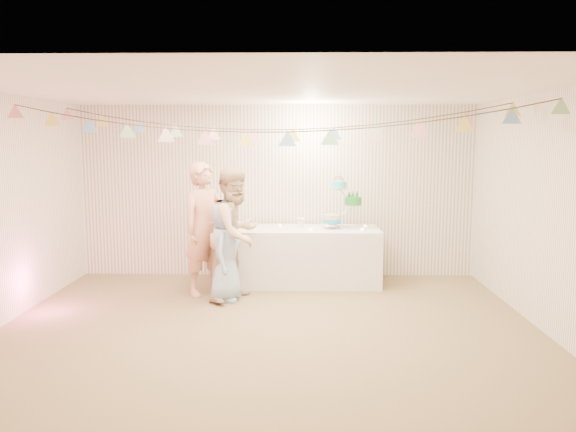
{
  "coord_description": "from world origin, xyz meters",
  "views": [
    {
      "loc": [
        0.34,
        -6.02,
        2.07
      ],
      "look_at": [
        0.2,
        0.8,
        1.15
      ],
      "focal_mm": 35.0,
      "sensor_mm": 36.0,
      "label": 1
    }
  ],
  "objects_px": {
    "table": "(304,256)",
    "person_child": "(225,251)",
    "cake_stand": "(342,208)",
    "person_adult_a": "(205,229)",
    "person_adult_b": "(236,234)"
  },
  "relations": [
    {
      "from": "person_adult_a",
      "to": "cake_stand",
      "type": "bearing_deg",
      "value": -27.9
    },
    {
      "from": "person_adult_a",
      "to": "person_child",
      "type": "relative_size",
      "value": 1.37
    },
    {
      "from": "table",
      "to": "cake_stand",
      "type": "relative_size",
      "value": 3.08
    },
    {
      "from": "person_adult_a",
      "to": "person_child",
      "type": "height_order",
      "value": "person_adult_a"
    },
    {
      "from": "cake_stand",
      "to": "person_adult_b",
      "type": "relative_size",
      "value": 0.4
    },
    {
      "from": "cake_stand",
      "to": "person_child",
      "type": "distance_m",
      "value": 1.88
    },
    {
      "from": "table",
      "to": "person_adult_b",
      "type": "relative_size",
      "value": 1.25
    },
    {
      "from": "cake_stand",
      "to": "person_adult_b",
      "type": "bearing_deg",
      "value": -148.78
    },
    {
      "from": "table",
      "to": "person_child",
      "type": "distance_m",
      "value": 1.37
    },
    {
      "from": "person_adult_b",
      "to": "person_child",
      "type": "distance_m",
      "value": 0.26
    },
    {
      "from": "table",
      "to": "person_adult_a",
      "type": "bearing_deg",
      "value": -156.15
    },
    {
      "from": "cake_stand",
      "to": "person_adult_b",
      "type": "xyz_separation_m",
      "value": [
        -1.44,
        -0.87,
        -0.23
      ]
    },
    {
      "from": "table",
      "to": "person_child",
      "type": "bearing_deg",
      "value": -139.08
    },
    {
      "from": "table",
      "to": "cake_stand",
      "type": "xyz_separation_m",
      "value": [
        0.55,
        0.05,
        0.69
      ]
    },
    {
      "from": "table",
      "to": "person_child",
      "type": "relative_size",
      "value": 1.66
    }
  ]
}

